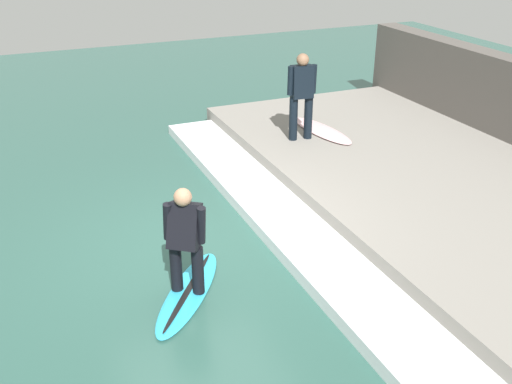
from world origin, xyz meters
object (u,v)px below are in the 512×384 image
(surfer_waiting_near, at_px, (302,92))
(surfer_riding, at_px, (185,236))
(surfboard_waiting_near, at_px, (322,130))
(surfboard_riding, at_px, (188,292))

(surfer_waiting_near, bearing_deg, surfer_riding, -133.69)
(surfer_riding, height_order, surfer_waiting_near, surfer_waiting_near)
(surfer_waiting_near, bearing_deg, surfboard_waiting_near, 16.70)
(surfer_waiting_near, relative_size, surfboard_waiting_near, 0.89)
(surfboard_riding, xyz_separation_m, surfer_waiting_near, (3.29, 3.44, 1.25))
(surfer_waiting_near, distance_m, surfboard_waiting_near, 1.05)
(surfboard_riding, bearing_deg, surfer_waiting_near, 46.31)
(surfer_riding, relative_size, surfer_waiting_near, 0.86)
(surfer_waiting_near, bearing_deg, surfboard_riding, -133.69)
(surfboard_riding, height_order, surfer_waiting_near, surfer_waiting_near)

